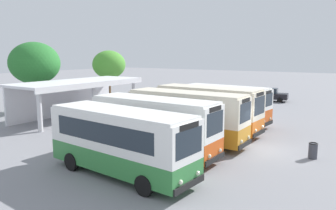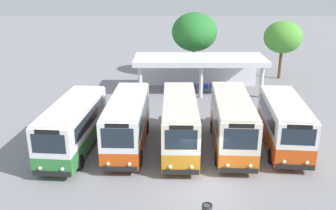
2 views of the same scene
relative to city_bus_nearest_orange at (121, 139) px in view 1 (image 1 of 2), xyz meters
name	(u,v)px [view 1 (image 1 of 2)]	position (x,y,z in m)	size (l,w,h in m)	color
ground_plane	(264,150)	(7.92, -4.55, -1.78)	(180.00, 180.00, 0.00)	gray
city_bus_nearest_orange	(121,139)	(0.00, 0.00, 0.00)	(2.92, 8.14, 3.21)	black
city_bus_second_in_row	(154,124)	(3.37, 0.45, 0.06)	(2.47, 7.89, 3.34)	black
city_bus_middle_cream	(186,115)	(6.74, 0.24, 0.09)	(2.31, 8.14, 3.39)	black
city_bus_fourth_amber	(208,108)	(10.10, 0.35, 0.10)	(2.67, 8.09, 3.41)	black
city_bus_fifth_blue	(225,103)	(13.47, 0.44, -0.01)	(2.93, 7.57, 3.19)	black
parked_car_flank	(269,94)	(29.07, 1.16, -0.95)	(2.33, 4.51, 1.62)	black
terminal_canopy	(75,89)	(9.02, 13.45, 0.81)	(12.46, 4.82, 3.40)	silver
waiting_chair_end_by_column	(68,115)	(7.30, 12.53, -1.26)	(0.45, 0.45, 0.86)	slate
waiting_chair_second_from_end	(74,114)	(7.89, 12.41, -1.26)	(0.45, 0.45, 0.86)	slate
waiting_chair_middle_seat	(79,113)	(8.48, 12.41, -1.26)	(0.45, 0.45, 0.86)	slate
waiting_chair_fourth_seat	(83,112)	(9.07, 12.48, -1.26)	(0.45, 0.45, 0.86)	slate
waiting_chair_fifth_seat	(89,111)	(9.66, 12.41, -1.26)	(0.45, 0.45, 0.86)	slate
waiting_chair_far_end_seat	(93,110)	(10.25, 12.48, -1.26)	(0.45, 0.45, 0.86)	slate
roadside_tree_behind_canopy	(35,63)	(8.90, 19.07, 3.11)	(4.97, 4.97, 7.01)	brown
roadside_tree_east_of_canopy	(109,65)	(18.25, 17.75, 2.73)	(4.01, 4.01, 6.23)	brown
litter_bin_apron	(313,151)	(7.77, -7.34, -1.32)	(0.49, 0.49, 0.90)	#3F3F47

